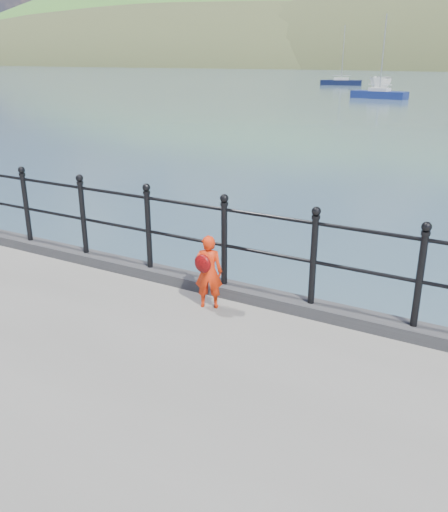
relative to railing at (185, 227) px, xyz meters
The scene contains 7 objects.
ground 1.83m from the railing, 90.00° to the left, with size 600.00×600.00×0.00m, color #2D4251.
kerb 0.75m from the railing, 140.53° to the right, with size 60.00×0.30×0.15m, color #28282B.
railing is the anchor object (origin of this frame).
child 0.84m from the railing, 35.31° to the right, with size 0.40×0.36×0.94m.
launch_white 60.53m from the railing, 101.90° to the left, with size 1.76×4.68×1.81m, color white.
sailboat_port 50.60m from the railing, 101.50° to the left, with size 5.51×2.45×7.81m.
sailboat_left 75.22m from the railing, 106.42° to the left, with size 5.88×2.90×8.07m.
Camera 1 is at (3.81, -5.82, 3.95)m, focal length 38.00 mm.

